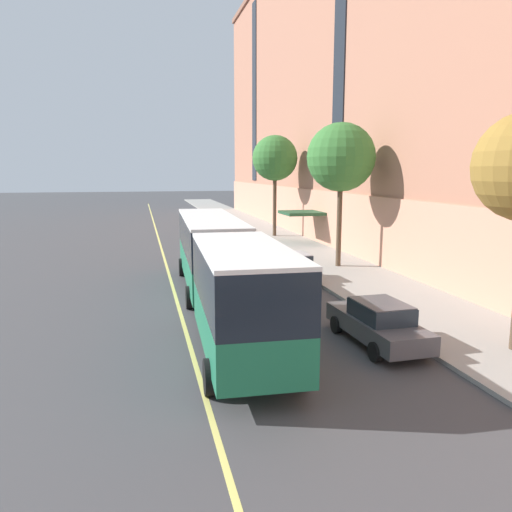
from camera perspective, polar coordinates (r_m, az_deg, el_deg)
name	(u,v)px	position (r m, az deg, el deg)	size (l,w,h in m)	color
ground_plane	(204,305)	(22.61, -6.01, -5.64)	(260.00, 260.00, 0.00)	#424244
sidewalk	(363,280)	(27.94, 12.11, -2.69)	(5.42, 160.00, 0.15)	#9E9B93
city_bus	(220,262)	(21.12, -4.15, -0.72)	(3.44, 19.26, 3.73)	#1E704C
parked_car_silver_0	(292,267)	(27.36, 4.11, -1.24)	(2.15, 4.40, 1.56)	#B7B7BC
parked_car_darkgray_1	(378,323)	(17.88, 13.75, -7.41)	(2.06, 4.82, 1.56)	#4C4C51
parked_car_navy_3	(237,234)	(41.49, -2.23, 2.51)	(2.09, 4.72, 1.56)	navy
street_tree_mid_block	(341,158)	(30.86, 9.69, 11.02)	(4.11, 4.11, 8.68)	brown
street_tree_far_uptown	(275,158)	(45.17, 2.18, 11.08)	(4.02, 4.02, 8.96)	brown
lane_centerline	(174,291)	(25.41, -9.36, -4.00)	(0.16, 140.00, 0.01)	#E0D66B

